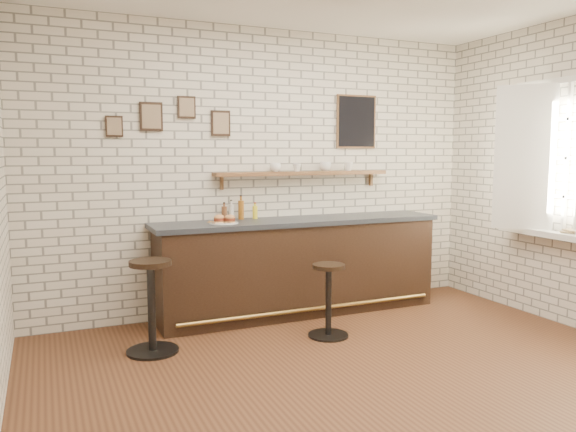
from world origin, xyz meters
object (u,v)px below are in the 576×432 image
object	(u,v)px
book_lower	(571,233)
bitters_bottle_amber	(241,210)
bitters_bottle_brown	(224,213)
shelf_cup_a	(275,167)
condiment_bottle_yellow	(255,212)
shelf_cup_c	(325,166)
shelf_cup_b	(297,168)
bar_stool_right	(329,298)
shelf_cup_d	(348,166)
bar_counter	(299,266)
bar_stool_left	(151,303)
ciabatta_sandwich	(225,219)
bitters_bottle_white	(231,212)
sandwich_plate	(224,223)
book_upper	(569,231)

from	to	relation	value
book_lower	bitters_bottle_amber	bearing A→B (deg)	136.90
bitters_bottle_brown	shelf_cup_a	distance (m)	0.73
condiment_bottle_yellow	shelf_cup_c	xyz separation A→B (m)	(0.83, 0.00, 0.47)
condiment_bottle_yellow	shelf_cup_b	world-z (taller)	shelf_cup_b
bar_stool_right	shelf_cup_d	xyz separation A→B (m)	(0.78, 1.02, 1.18)
condiment_bottle_yellow	bar_stool_right	xyz separation A→B (m)	(0.34, -1.02, -0.72)
bar_counter	shelf_cup_c	world-z (taller)	shelf_cup_c
bar_stool_right	shelf_cup_c	world-z (taller)	shelf_cup_c
bitters_bottle_brown	bar_stool_left	distance (m)	1.36
ciabatta_sandwich	bar_stool_right	bearing A→B (deg)	-45.05
bar_counter	bitters_bottle_brown	bearing A→B (deg)	165.48
bitters_bottle_brown	bitters_bottle_white	distance (m)	0.08
bitters_bottle_brown	bitters_bottle_white	xyz separation A→B (m)	(0.08, 0.00, 0.01)
bitters_bottle_brown	shelf_cup_c	world-z (taller)	shelf_cup_c
bitters_bottle_amber	bar_stool_right	world-z (taller)	bitters_bottle_amber
bar_counter	book_lower	xyz separation A→B (m)	(2.12, -1.56, 0.43)
ciabatta_sandwich	bar_stool_left	world-z (taller)	ciabatta_sandwich
shelf_cup_a	shelf_cup_c	bearing A→B (deg)	-24.70
bar_stool_right	shelf_cup_d	bearing A→B (deg)	52.70
sandwich_plate	bar_stool_left	bearing A→B (deg)	-146.96
shelf_cup_b	shelf_cup_d	xyz separation A→B (m)	(0.63, 0.00, 0.01)
bar_stool_left	bitters_bottle_amber	bearing A→B (deg)	35.98
bar_counter	book_lower	size ratio (longest dim) A/B	13.69
bitters_bottle_white	book_lower	distance (m)	3.31
book_upper	bar_stool_right	bearing A→B (deg)	173.95
bitters_bottle_amber	shelf_cup_c	bearing A→B (deg)	0.22
bitters_bottle_brown	bar_counter	bearing A→B (deg)	-14.52
bitters_bottle_amber	shelf_cup_d	xyz separation A→B (m)	(1.28, 0.00, 0.44)
bitters_bottle_amber	book_lower	distance (m)	3.22
condiment_bottle_yellow	book_upper	world-z (taller)	condiment_bottle_yellow
bar_stool_left	bar_stool_right	bearing A→B (deg)	-8.40
condiment_bottle_yellow	bar_stool_left	size ratio (longest dim) A/B	0.22
ciabatta_sandwich	bitters_bottle_brown	xyz separation A→B (m)	(0.08, 0.26, 0.03)
bar_counter	condiment_bottle_yellow	bearing A→B (deg)	155.08
condiment_bottle_yellow	book_upper	xyz separation A→B (m)	(2.54, -1.74, -0.12)
shelf_cup_a	book_upper	distance (m)	2.95
bitters_bottle_brown	bar_stool_right	bearing A→B (deg)	-56.14
bitters_bottle_brown	bar_stool_left	xyz separation A→B (m)	(-0.90, -0.78, -0.66)
bitters_bottle_amber	shelf_cup_b	xyz separation A→B (m)	(0.64, 0.00, 0.43)
bitters_bottle_amber	shelf_cup_a	bearing A→B (deg)	0.54
book_upper	shelf_cup_d	bearing A→B (deg)	141.38
bar_stool_left	shelf_cup_c	xyz separation A→B (m)	(2.06, 0.79, 1.12)
bitters_bottle_brown	bar_stool_left	bearing A→B (deg)	-138.85
bar_counter	shelf_cup_a	xyz separation A→B (m)	(-0.19, 0.20, 1.04)
shelf_cup_b	bar_counter	bearing A→B (deg)	-169.43
ciabatta_sandwich	shelf_cup_a	bearing A→B (deg)	21.83
bitters_bottle_amber	shelf_cup_a	distance (m)	0.58
bitters_bottle_brown	bitters_bottle_white	size ratio (longest dim) A/B	0.89
shelf_cup_d	shelf_cup_b	bearing A→B (deg)	-176.37
sandwich_plate	shelf_cup_c	distance (m)	1.39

